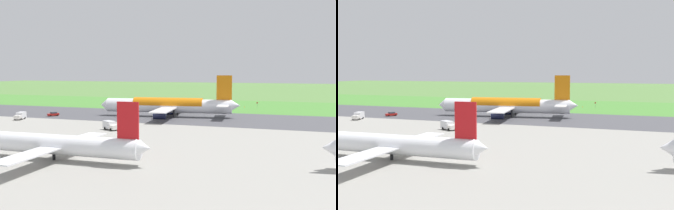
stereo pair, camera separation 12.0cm
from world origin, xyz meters
The scene contains 11 objects.
ground_plane centered at (0.00, 0.00, 0.00)m, with size 800.00×800.00×0.00m, color #547F3D.
runway_asphalt centered at (0.00, 0.00, 0.03)m, with size 600.00×40.69×0.06m, color #47474C.
apron_concrete centered at (0.00, 70.67, 0.03)m, with size 440.00×110.00×0.05m, color gray.
grass_verge_foreground centered at (0.00, -49.32, 0.02)m, with size 600.00×80.00×0.04m, color #478534.
airliner_main centered at (4.07, -0.05, 4.35)m, with size 54.09×44.41×15.88m.
airliner_parked_mid centered at (0.97, 76.29, 3.28)m, with size 41.12×33.57×12.02m.
service_truck_baggage centered at (51.58, 25.76, 1.40)m, with size 3.76×6.20×2.65m.
service_car_followme centered at (46.76, 13.00, 0.84)m, with size 3.72×4.52×1.62m.
service_truck_fuel centered at (9.36, 37.20, 1.40)m, with size 6.12×4.96×2.65m.
no_stopping_sign centered at (-22.87, -48.47, 1.54)m, with size 0.60×0.10×2.60m.
traffic_cone_orange centered at (-17.16, -47.46, 0.28)m, with size 0.40×0.40×0.55m, color orange.
Camera 1 is at (-46.23, 141.90, 17.89)m, focal length 42.67 mm.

